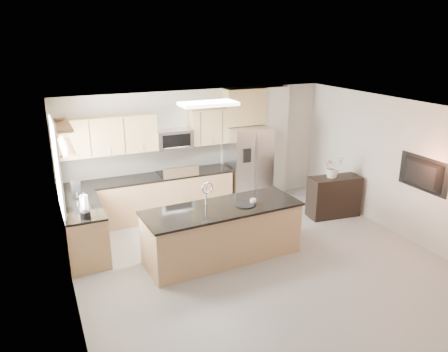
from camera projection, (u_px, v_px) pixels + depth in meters
name	position (u px, v px, depth m)	size (l,w,h in m)	color
floor	(269.00, 271.00, 7.21)	(6.50, 6.50, 0.00)	gray
ceiling	(275.00, 115.00, 6.40)	(6.00, 6.50, 0.02)	white
wall_back	(198.00, 149.00, 9.62)	(6.00, 0.02, 2.60)	beige
wall_left	(70.00, 231.00, 5.64)	(0.02, 6.50, 2.60)	beige
wall_right	(414.00, 173.00, 7.97)	(0.02, 6.50, 2.60)	beige
back_counter	(149.00, 197.00, 9.13)	(3.55, 0.66, 1.44)	tan
left_counter	(84.00, 230.00, 7.63)	(0.66, 1.50, 0.92)	tan
range	(178.00, 193.00, 9.36)	(0.76, 0.64, 1.14)	black
upper_cabinets	(140.00, 133.00, 8.81)	(3.50, 0.33, 0.75)	tan
microwave	(174.00, 139.00, 9.11)	(0.76, 0.40, 0.40)	silver
refrigerator	(248.00, 166.00, 9.84)	(0.92, 0.78, 1.78)	silver
partition_column	(273.00, 143.00, 10.20)	(0.60, 0.30, 2.60)	beige
window	(58.00, 167.00, 7.14)	(0.04, 1.15, 1.65)	white
shelf_lower	(63.00, 147.00, 7.18)	(0.30, 1.20, 0.04)	olive
shelf_upper	(60.00, 125.00, 7.07)	(0.30, 1.20, 0.04)	olive
ceiling_fixture	(208.00, 104.00, 7.64)	(1.00, 0.50, 0.06)	white
island	(222.00, 232.00, 7.52)	(2.76, 1.11, 1.36)	tan
credenza	(334.00, 196.00, 9.27)	(1.08, 0.46, 0.87)	black
cup	(253.00, 201.00, 7.51)	(0.11, 0.11, 0.09)	white
platter	(245.00, 205.00, 7.45)	(0.34, 0.34, 0.02)	black
blender	(85.00, 208.00, 6.94)	(0.17, 0.17, 0.39)	black
kettle	(84.00, 201.00, 7.39)	(0.21, 0.21, 0.27)	silver
coffee_maker	(76.00, 190.00, 7.82)	(0.17, 0.20, 0.30)	black
bowl	(58.00, 118.00, 7.35)	(0.35, 0.35, 0.08)	silver
flower_vase	(333.00, 161.00, 9.03)	(0.62, 0.53, 0.68)	silver
television	(420.00, 174.00, 7.74)	(1.08, 0.14, 0.62)	black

